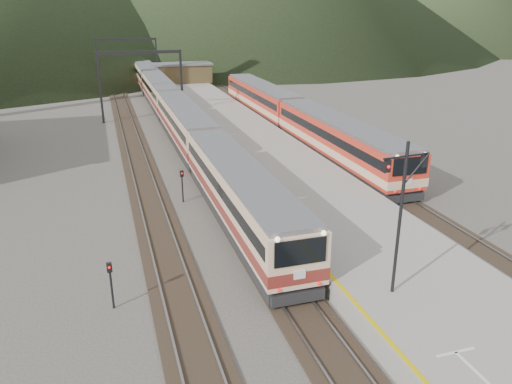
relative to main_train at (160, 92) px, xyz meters
name	(u,v)px	position (x,y,z in m)	size (l,w,h in m)	color
track_main	(191,150)	(0.00, -22.51, -1.93)	(2.60, 200.00, 0.23)	black
track_far	(136,155)	(-5.00, -22.51, -1.93)	(2.60, 200.00, 0.23)	black
track_second	(305,141)	(11.50, -22.51, -1.93)	(2.60, 200.00, 0.23)	black
platform	(254,147)	(5.60, -24.51, -1.50)	(8.00, 100.00, 1.00)	gray
gantry_near	(141,72)	(-2.85, -7.51, 3.59)	(9.55, 0.25, 8.00)	black
gantry_far	(127,54)	(-2.85, 17.49, 3.59)	(9.55, 0.25, 8.00)	black
station_shed	(183,73)	(5.60, 15.49, 0.57)	(9.40, 4.40, 3.10)	#4D3E23
main_train	(160,92)	(0.00, 0.00, 0.00)	(2.89, 99.33, 3.53)	beige
second_train	(293,114)	(11.50, -19.15, 0.14)	(3.12, 42.50, 3.81)	red
signal_mast	(402,204)	(3.82, -51.03, 3.12)	(2.20, 0.37, 6.74)	black
short_signal_b	(182,182)	(-2.79, -35.20, -0.53)	(0.27, 0.24, 2.27)	black
short_signal_c	(111,279)	(-7.88, -47.18, -0.53)	(0.24, 0.19, 2.27)	black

